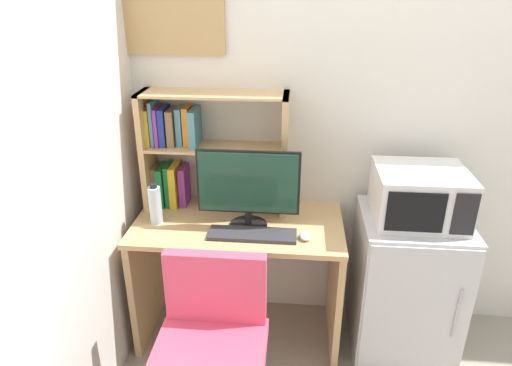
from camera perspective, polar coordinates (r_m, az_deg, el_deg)
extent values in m
cube|color=silver|center=(2.77, 28.41, 7.33)|extent=(6.40, 0.04, 2.60)
cube|color=tan|center=(2.49, -2.24, -5.21)|extent=(1.13, 0.58, 0.03)
cube|color=tan|center=(2.81, -13.51, -11.36)|extent=(0.04, 0.53, 0.73)
cube|color=tan|center=(2.69, 9.87, -12.76)|extent=(0.04, 0.53, 0.73)
cube|color=tan|center=(2.62, -13.47, 4.01)|extent=(0.03, 0.23, 0.67)
cube|color=tan|center=(2.49, 3.61, 3.56)|extent=(0.03, 0.23, 0.67)
cube|color=tan|center=(2.44, -5.43, 11.05)|extent=(0.80, 0.23, 0.01)
cube|color=tan|center=(2.52, -5.17, 4.45)|extent=(0.74, 0.23, 0.01)
cube|color=brown|center=(2.71, -12.29, -0.13)|extent=(0.03, 0.15, 0.23)
cube|color=#197233|center=(2.70, -11.56, -0.21)|extent=(0.04, 0.17, 0.23)
cube|color=#197233|center=(2.69, -10.77, -0.08)|extent=(0.02, 0.15, 0.25)
cube|color=gold|center=(2.67, -10.03, -0.17)|extent=(0.04, 0.17, 0.25)
cube|color=purple|center=(2.67, -8.99, -0.25)|extent=(0.04, 0.14, 0.23)
cube|color=gold|center=(2.59, -13.06, 7.01)|extent=(0.02, 0.16, 0.20)
cube|color=teal|center=(2.58, -12.57, 7.45)|extent=(0.02, 0.16, 0.24)
cube|color=purple|center=(2.57, -12.01, 7.08)|extent=(0.02, 0.17, 0.21)
cube|color=navy|center=(2.56, -11.36, 7.06)|extent=(0.03, 0.16, 0.21)
cube|color=brown|center=(2.56, -10.38, 6.97)|extent=(0.04, 0.16, 0.20)
cube|color=teal|center=(2.55, -9.42, 7.10)|extent=(0.03, 0.13, 0.21)
cube|color=orange|center=(2.54, -8.57, 7.15)|extent=(0.03, 0.13, 0.21)
cube|color=teal|center=(2.52, -7.67, 6.96)|extent=(0.04, 0.18, 0.20)
cylinder|color=black|center=(2.43, -0.95, -5.31)|extent=(0.20, 0.20, 0.02)
cylinder|color=black|center=(2.41, -0.96, -4.31)|extent=(0.04, 0.04, 0.08)
cube|color=black|center=(2.33, -0.98, 0.10)|extent=(0.53, 0.01, 0.35)
cube|color=#193D2D|center=(2.32, -0.99, 0.06)|extent=(0.51, 0.02, 0.32)
cube|color=#333338|center=(2.35, -0.45, -6.47)|extent=(0.45, 0.14, 0.02)
ellipsoid|color=silver|center=(2.34, 6.22, -6.61)|extent=(0.06, 0.09, 0.03)
cylinder|color=silver|center=(2.49, -12.51, -2.76)|extent=(0.07, 0.07, 0.21)
cylinder|color=black|center=(2.44, -12.75, -0.34)|extent=(0.04, 0.04, 0.02)
cube|color=silver|center=(2.72, 18.15, -11.96)|extent=(0.54, 0.52, 0.83)
cube|color=silver|center=(2.51, 19.38, -15.48)|extent=(0.52, 0.01, 0.80)
cylinder|color=#B2B2B7|center=(2.54, 23.87, -14.74)|extent=(0.01, 0.01, 0.29)
cube|color=silver|center=(2.45, 19.78, -1.41)|extent=(0.45, 0.39, 0.27)
cube|color=black|center=(2.26, 19.36, -3.51)|extent=(0.27, 0.01, 0.20)
cube|color=black|center=(2.33, 24.72, -3.62)|extent=(0.11, 0.01, 0.21)
cube|color=#D84766|center=(2.07, -6.00, -21.16)|extent=(0.48, 0.48, 0.07)
cube|color=#D84766|center=(2.10, -5.09, -12.87)|extent=(0.46, 0.06, 0.35)
cube|color=tan|center=(2.53, -10.97, 20.67)|extent=(0.58, 0.02, 0.46)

